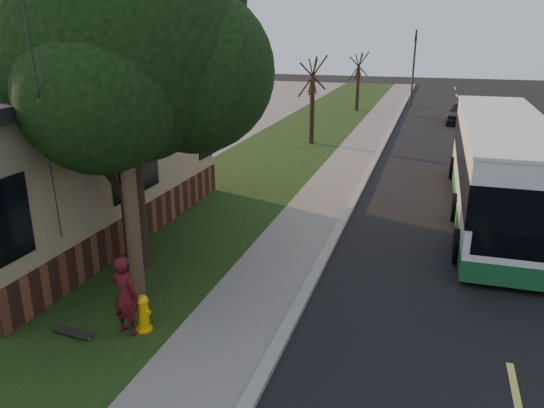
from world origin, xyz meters
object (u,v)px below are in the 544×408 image
Objects in this scene: utility_pole at (119,81)px; bare_tree_far at (358,82)px; fire_hydrant at (143,313)px; skateboard_spare at (73,332)px; skateboarder at (125,295)px; transit_bus at (499,165)px; dumpster at (39,196)px; distant_car at (462,112)px; leafy_tree at (125,48)px; bare_tree_near at (312,102)px; traffic_signal at (414,63)px.

bare_tree_far is at bearing 89.40° from utility_pole.
fire_hydrant is 1.34m from skateboard_spare.
skateboard_spare is (-0.94, -0.40, -0.72)m from skateboarder.
transit_bus is 7.25× the size of dumpster.
skateboarder is 1.83× the size of skateboard_spare.
distant_car is at bearing -93.67° from skateboarder.
dumpster is at bearing -163.07° from transit_bus.
skateboard_spare is (-0.48, -1.55, -4.50)m from utility_pole.
leafy_tree is at bearing 120.67° from fire_hydrant.
fire_hydrant is at bearing -54.62° from utility_pole.
bare_tree_far is 4.72× the size of skateboard_spare.
leafy_tree is 5.99m from skateboard_spare.
dumpster is (-5.72, -12.84, -1.54)m from bare_tree_near.
fire_hydrant is 0.87× the size of skateboard_spare.
utility_pole reaches higher than bare_tree_far.
leafy_tree is 0.70× the size of transit_bus.
utility_pole is 11.70m from transit_bus.
fire_hydrant is 4.37m from utility_pole.
transit_bus is 17.68m from distant_car.
bare_tree_far is 25.65m from dumpster.
skateboard_spare is at bearing -91.47° from bare_tree_far.
bare_tree_far is (0.31, 29.01, -2.63)m from utility_pole.
bare_tree_near is at bearing 92.86° from fire_hydrant.
transit_bus reaches higher than dumpster.
transit_bus is (7.37, -20.71, -0.39)m from bare_tree_far.
bare_tree_far reaches higher than dumpster.
transit_bus is at bearing 47.24° from utility_pole.
transit_bus is at bearing 37.89° from leafy_tree.
bare_tree_far reaches higher than transit_bus.
leafy_tree is at bearing -98.47° from traffic_signal.
transit_bus is (6.97, 9.29, 1.18)m from fire_hydrant.
skateboard_spare is 28.57m from distant_car.
dumpster reaches higher than skateboard_spare.
distant_car is (6.79, 27.10, -0.17)m from skateboarder.
leafy_tree is at bearing -142.11° from transit_bus.
bare_tree_near reaches higher than dumpster.
bare_tree_near reaches higher than skateboard_spare.
utility_pole is 17.19m from bare_tree_near.
skateboard_spare is at bearing -154.75° from fire_hydrant.
traffic_signal is 6.44× the size of skateboard_spare.
fire_hydrant is 30.04m from bare_tree_far.
utility_pole is 4.79m from skateboard_spare.
dumpster is 0.39× the size of distant_car.
transit_bus is (3.87, -24.71, -1.55)m from traffic_signal.
bare_tree_near is 1.07× the size of bare_tree_far.
bare_tree_far is at bearing -131.19° from traffic_signal.
fire_hydrant is 0.19× the size of distant_car.
leafy_tree is at bearing 96.87° from skateboard_spare.
traffic_signal is at bearing 84.79° from fire_hydrant.
traffic_signal is 1.38× the size of distant_car.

